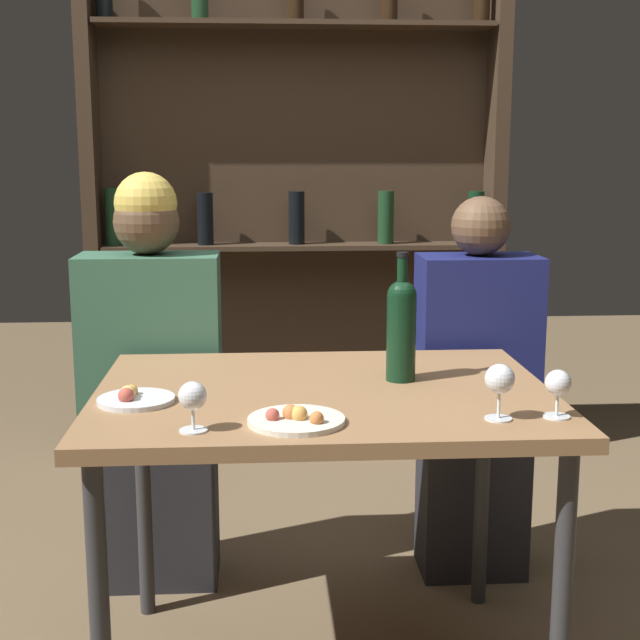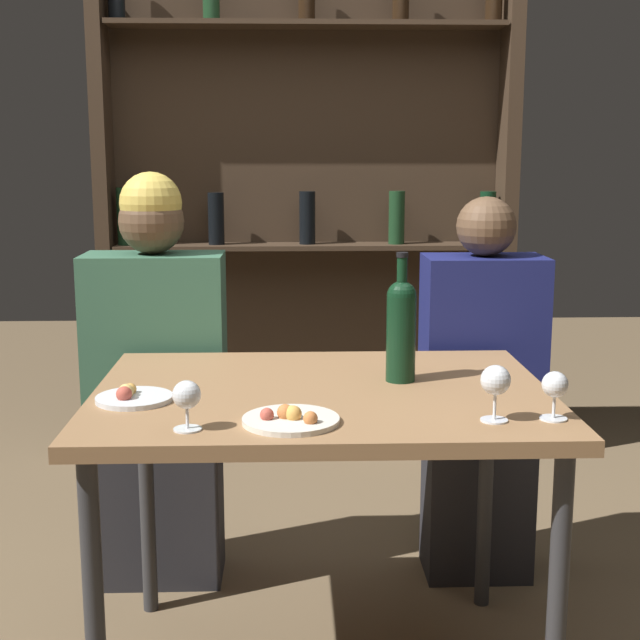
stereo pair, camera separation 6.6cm
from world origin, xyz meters
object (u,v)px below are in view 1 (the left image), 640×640
object	(u,v)px
food_plate_0	(134,398)
wine_glass_0	(558,385)
seated_person_left	(153,392)
wine_glass_1	(193,398)
seated_person_right	(475,401)
wine_bottle	(401,325)
food_plate_1	(296,419)
wine_glass_2	(500,381)

from	to	relation	value
food_plate_0	wine_glass_0	bearing A→B (deg)	-10.73
seated_person_left	food_plate_0	bearing A→B (deg)	-86.41
wine_glass_0	wine_glass_1	size ratio (longest dim) A/B	1.01
food_plate_0	seated_person_right	distance (m)	1.19
wine_bottle	wine_glass_1	size ratio (longest dim) A/B	3.07
food_plate_0	seated_person_right	bearing A→B (deg)	34.07
wine_glass_1	seated_person_left	world-z (taller)	seated_person_left
wine_bottle	food_plate_1	distance (m)	0.47
food_plate_1	seated_person_left	distance (m)	0.95
wine_glass_0	food_plate_1	size ratio (longest dim) A/B	0.51
wine_glass_0	food_plate_1	xyz separation A→B (m)	(-0.57, -0.01, -0.06)
food_plate_0	seated_person_right	world-z (taller)	seated_person_right
wine_glass_1	wine_bottle	bearing A→B (deg)	38.22
wine_bottle	wine_glass_2	xyz separation A→B (m)	(0.16, -0.35, -0.06)
wine_glass_2	food_plate_1	size ratio (longest dim) A/B	0.59
wine_bottle	wine_glass_0	size ratio (longest dim) A/B	3.05
seated_person_left	wine_glass_0	bearing A→B (deg)	-40.23
food_plate_0	food_plate_1	bearing A→B (deg)	-26.70
wine_glass_2	wine_bottle	bearing A→B (deg)	114.66
wine_glass_0	seated_person_right	xyz separation A→B (m)	(0.02, 0.83, -0.27)
wine_glass_0	food_plate_0	world-z (taller)	wine_glass_0
food_plate_1	wine_glass_2	bearing A→B (deg)	0.05
wine_bottle	seated_person_left	size ratio (longest dim) A/B	0.26
seated_person_right	seated_person_left	bearing A→B (deg)	180.00
food_plate_0	wine_glass_2	bearing A→B (deg)	-12.89
wine_glass_0	food_plate_1	world-z (taller)	wine_glass_0
wine_glass_0	seated_person_right	bearing A→B (deg)	88.36
wine_glass_1	wine_glass_2	size ratio (longest dim) A/B	0.86
wine_glass_0	wine_glass_1	bearing A→B (deg)	-176.57
wine_glass_2	seated_person_left	world-z (taller)	seated_person_left
wine_bottle	seated_person_left	xyz separation A→B (m)	(-0.69, 0.49, -0.30)
wine_glass_0	seated_person_left	bearing A→B (deg)	139.77
wine_glass_0	seated_person_right	distance (m)	0.88
food_plate_1	seated_person_left	xyz separation A→B (m)	(-0.41, 0.84, -0.16)
wine_glass_1	seated_person_right	world-z (taller)	seated_person_right
wine_bottle	seated_person_left	bearing A→B (deg)	144.74
wine_glass_2	food_plate_0	world-z (taller)	wine_glass_2
wine_glass_1	seated_person_right	xyz separation A→B (m)	(0.81, 0.88, -0.27)
food_plate_1	seated_person_right	bearing A→B (deg)	54.59
food_plate_1	seated_person_right	xyz separation A→B (m)	(0.60, 0.84, -0.21)
wine_glass_2	food_plate_0	xyz separation A→B (m)	(-0.81, 0.19, -0.08)
food_plate_1	seated_person_left	bearing A→B (deg)	116.07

